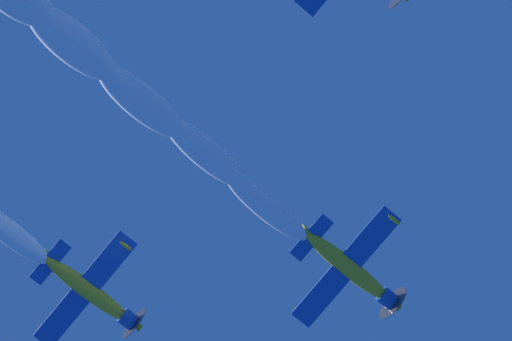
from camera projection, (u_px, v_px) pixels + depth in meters
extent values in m
ellipsoid|color=gold|center=(349.00, 268.00, 66.07)|extent=(3.96, 6.39, 1.30)
cylinder|color=#194CB2|center=(387.00, 298.00, 66.72)|extent=(1.45, 1.29, 1.19)
cone|color=yellow|center=(395.00, 304.00, 66.86)|extent=(0.80, 0.85, 0.57)
cylinder|color=#3F3F47|center=(393.00, 303.00, 66.83)|extent=(2.34, 1.10, 2.56)
cube|color=#194CB2|center=(346.00, 267.00, 65.88)|extent=(8.04, 4.90, 1.26)
ellipsoid|color=gold|center=(300.00, 312.00, 67.28)|extent=(0.63, 0.91, 0.29)
ellipsoid|color=gold|center=(394.00, 220.00, 64.48)|extent=(0.63, 0.91, 0.29)
cube|color=#194CB2|center=(311.00, 238.00, 65.50)|extent=(3.05, 2.11, 0.51)
cube|color=gold|center=(311.00, 233.00, 65.94)|extent=(0.72, 1.07, 1.13)
ellipsoid|color=#1E232D|center=(352.00, 267.00, 66.51)|extent=(1.35, 1.66, 0.76)
ellipsoid|color=gold|center=(88.00, 290.00, 68.73)|extent=(3.97, 6.39, 1.43)
cylinder|color=#194CB2|center=(127.00, 319.00, 69.43)|extent=(1.47, 1.28, 1.22)
cone|color=yellow|center=(136.00, 325.00, 69.58)|extent=(0.81, 0.85, 0.59)
cylinder|color=#3F3F47|center=(134.00, 324.00, 69.55)|extent=(2.40, 1.08, 2.60)
cube|color=#194CB2|center=(85.00, 290.00, 68.54)|extent=(8.01, 4.89, 1.48)
ellipsoid|color=gold|center=(46.00, 332.00, 70.03)|extent=(0.64, 0.91, 0.31)
ellipsoid|color=gold|center=(126.00, 246.00, 67.05)|extent=(0.64, 0.91, 0.31)
cube|color=#194CB2|center=(50.00, 262.00, 68.11)|extent=(3.04, 2.10, 0.59)
cube|color=gold|center=(51.00, 257.00, 68.54)|extent=(0.75, 1.06, 1.14)
ellipsoid|color=#1E232D|center=(94.00, 290.00, 69.17)|extent=(1.36, 1.66, 0.80)
ellipsoid|color=gold|center=(303.00, 4.00, 62.89)|extent=(0.64, 0.92, 0.29)
ellipsoid|color=white|center=(266.00, 207.00, 64.96)|extent=(4.00, 6.11, 1.50)
ellipsoid|color=white|center=(207.00, 153.00, 64.11)|extent=(4.25, 6.23, 1.77)
ellipsoid|color=white|center=(141.00, 101.00, 63.04)|extent=(4.49, 6.36, 2.05)
ellipsoid|color=white|center=(72.00, 42.00, 62.02)|extent=(4.74, 6.48, 2.32)
ellipsoid|color=white|center=(9.00, 232.00, 67.70)|extent=(4.00, 6.11, 1.50)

